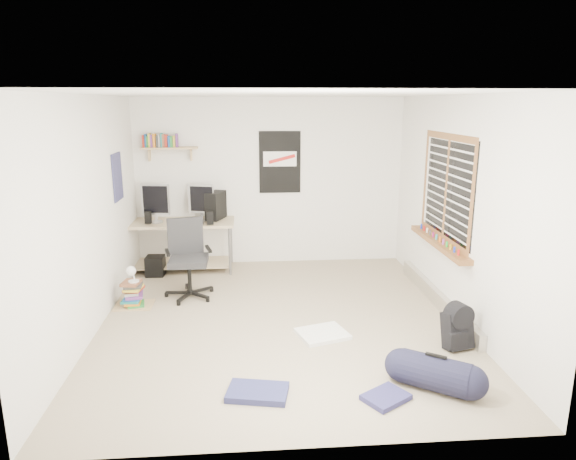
{
  "coord_description": "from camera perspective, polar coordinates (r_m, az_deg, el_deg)",
  "views": [
    {
      "loc": [
        -0.34,
        -5.43,
        2.42
      ],
      "look_at": [
        0.11,
        0.18,
        1.02
      ],
      "focal_mm": 32.0,
      "sensor_mm": 36.0,
      "label": 1
    }
  ],
  "objects": [
    {
      "name": "floor",
      "position": [
        5.95,
        -0.92,
        -10.03
      ],
      "size": [
        4.0,
        4.5,
        0.01
      ],
      "primitive_type": "cube",
      "color": "gray",
      "rests_on": "ground"
    },
    {
      "name": "ceiling",
      "position": [
        5.44,
        -1.03,
        14.91
      ],
      "size": [
        4.0,
        4.5,
        0.01
      ],
      "primitive_type": "cube",
      "color": "white",
      "rests_on": "ground"
    },
    {
      "name": "back_wall",
      "position": [
        7.78,
        -2.02,
        5.34
      ],
      "size": [
        4.0,
        0.01,
        2.5
      ],
      "primitive_type": "cube",
      "color": "silver",
      "rests_on": "ground"
    },
    {
      "name": "left_wall",
      "position": [
        5.8,
        -21.17,
        1.42
      ],
      "size": [
        0.01,
        4.5,
        2.5
      ],
      "primitive_type": "cube",
      "color": "silver",
      "rests_on": "ground"
    },
    {
      "name": "right_wall",
      "position": [
        6.02,
        18.44,
        2.09
      ],
      "size": [
        0.01,
        4.5,
        2.5
      ],
      "primitive_type": "cube",
      "color": "silver",
      "rests_on": "ground"
    },
    {
      "name": "desk",
      "position": [
        7.73,
        -12.1,
        -1.73
      ],
      "size": [
        1.69,
        0.81,
        0.75
      ],
      "primitive_type": "cube",
      "rotation": [
        0.0,
        0.0,
        0.05
      ],
      "color": "beige",
      "rests_on": "floor"
    },
    {
      "name": "monitor_left",
      "position": [
        7.55,
        -14.49,
        2.53
      ],
      "size": [
        0.41,
        0.17,
        0.44
      ],
      "primitive_type": "cube",
      "rotation": [
        0.0,
        0.0,
        -0.18
      ],
      "color": "#9B9BA0",
      "rests_on": "desk"
    },
    {
      "name": "monitor_right",
      "position": [
        7.54,
        -9.6,
        2.65
      ],
      "size": [
        0.39,
        0.19,
        0.41
      ],
      "primitive_type": "cube",
      "rotation": [
        0.0,
        0.0,
        -0.27
      ],
      "color": "#B0B0B6",
      "rests_on": "desk"
    },
    {
      "name": "pc_tower",
      "position": [
        7.58,
        -8.03,
        2.73
      ],
      "size": [
        0.31,
        0.42,
        0.4
      ],
      "primitive_type": "cube",
      "rotation": [
        0.0,
        0.0,
        -0.37
      ],
      "color": "black",
      "rests_on": "desk"
    },
    {
      "name": "keyboard",
      "position": [
        7.38,
        -11.09,
        0.79
      ],
      "size": [
        0.46,
        0.22,
        0.02
      ],
      "primitive_type": "cube",
      "rotation": [
        0.0,
        0.0,
        0.14
      ],
      "color": "black",
      "rests_on": "desk"
    },
    {
      "name": "speaker_left",
      "position": [
        7.51,
        -15.28,
        1.36
      ],
      "size": [
        0.09,
        0.09,
        0.17
      ],
      "primitive_type": "cube",
      "rotation": [
        0.0,
        0.0,
        -0.04
      ],
      "color": "black",
      "rests_on": "desk"
    },
    {
      "name": "speaker_right",
      "position": [
        7.28,
        -8.66,
        1.36
      ],
      "size": [
        0.1,
        0.1,
        0.18
      ],
      "primitive_type": "cube",
      "rotation": [
        0.0,
        0.0,
        0.11
      ],
      "color": "black",
      "rests_on": "desk"
    },
    {
      "name": "office_chair",
      "position": [
        6.59,
        -10.98,
        -3.29
      ],
      "size": [
        0.79,
        0.79,
        1.0
      ],
      "primitive_type": "cube",
      "rotation": [
        0.0,
        0.0,
        0.25
      ],
      "color": "#252528",
      "rests_on": "floor"
    },
    {
      "name": "wall_shelf",
      "position": [
        7.67,
        -13.03,
        8.87
      ],
      "size": [
        0.8,
        0.22,
        0.24
      ],
      "primitive_type": "cube",
      "color": "tan",
      "rests_on": "back_wall"
    },
    {
      "name": "poster_back_wall",
      "position": [
        7.72,
        -0.91,
        7.53
      ],
      "size": [
        0.62,
        0.03,
        0.92
      ],
      "primitive_type": "cube",
      "color": "black",
      "rests_on": "back_wall"
    },
    {
      "name": "poster_left_wall",
      "position": [
        6.89,
        -18.43,
        5.62
      ],
      "size": [
        0.02,
        0.42,
        0.6
      ],
      "primitive_type": "cube",
      "color": "navy",
      "rests_on": "left_wall"
    },
    {
      "name": "window",
      "position": [
        6.24,
        17.06,
        4.46
      ],
      "size": [
        0.1,
        1.5,
        1.26
      ],
      "primitive_type": "cube",
      "color": "brown",
      "rests_on": "right_wall"
    },
    {
      "name": "baseboard_heater",
      "position": [
        6.59,
        16.26,
        -7.27
      ],
      "size": [
        0.08,
        2.5,
        0.18
      ],
      "primitive_type": "cube",
      "color": "#B7B2A8",
      "rests_on": "floor"
    },
    {
      "name": "backpack",
      "position": [
        5.51,
        18.29,
        -10.5
      ],
      "size": [
        0.33,
        0.29,
        0.37
      ],
      "primitive_type": "cube",
      "rotation": [
        0.0,
        0.0,
        0.29
      ],
      "color": "black",
      "rests_on": "floor"
    },
    {
      "name": "duffel_bag",
      "position": [
        4.76,
        15.99,
        -15.18
      ],
      "size": [
        0.42,
        0.42,
        0.6
      ],
      "primitive_type": "cylinder",
      "rotation": [
        0.0,
        0.0,
        -0.6
      ],
      "color": "black",
      "rests_on": "floor"
    },
    {
      "name": "tshirt",
      "position": [
        5.59,
        3.85,
        -11.45
      ],
      "size": [
        0.6,
        0.55,
        0.04
      ],
      "primitive_type": "cube",
      "rotation": [
        0.0,
        0.0,
        0.3
      ],
      "color": "silver",
      "rests_on": "floor"
    },
    {
      "name": "jeans_a",
      "position": [
        4.57,
        -3.4,
        -17.55
      ],
      "size": [
        0.56,
        0.42,
        0.06
      ],
      "primitive_type": "cube",
      "rotation": [
        0.0,
        0.0,
        -0.2
      ],
      "color": "navy",
      "rests_on": "floor"
    },
    {
      "name": "jeans_b",
      "position": [
        4.58,
        10.82,
        -17.78
      ],
      "size": [
        0.45,
        0.42,
        0.05
      ],
      "primitive_type": "cube",
      "rotation": [
        0.0,
        0.0,
        0.57
      ],
      "color": "navy",
      "rests_on": "floor"
    },
    {
      "name": "book_stack",
      "position": [
        6.57,
        -16.8,
        -6.84
      ],
      "size": [
        0.54,
        0.48,
        0.32
      ],
      "primitive_type": "cube",
      "rotation": [
        0.0,
        0.0,
        0.23
      ],
      "color": "olive",
      "rests_on": "floor"
    },
    {
      "name": "desk_lamp",
      "position": [
        6.47,
        -16.8,
        -4.99
      ],
      "size": [
        0.18,
        0.24,
        0.21
      ],
      "primitive_type": "cube",
      "rotation": [
        0.0,
        0.0,
        0.28
      ],
      "color": "white",
      "rests_on": "book_stack"
    },
    {
      "name": "subwoofer",
      "position": [
        7.61,
        -14.52,
        -3.88
      ],
      "size": [
        0.26,
        0.26,
        0.28
      ],
      "primitive_type": "cube",
      "rotation": [
        0.0,
        0.0,
        -0.04
      ],
      "color": "black",
      "rests_on": "floor"
    }
  ]
}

